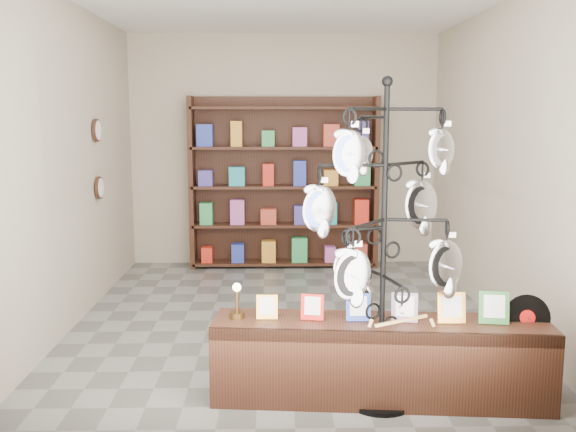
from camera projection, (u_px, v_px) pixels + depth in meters
name	position (u px, v px, depth m)	size (l,w,h in m)	color
ground	(288.00, 320.00, 6.18)	(5.00, 5.00, 0.00)	slate
room_envelope	(288.00, 126.00, 5.90)	(5.00, 5.00, 5.00)	#ACA08A
display_tree	(384.00, 220.00, 4.19)	(1.21, 1.21, 2.19)	black
front_shelf	(380.00, 360.00, 4.40)	(2.32, 0.67, 0.81)	black
back_shelving	(284.00, 188.00, 8.29)	(2.42, 0.36, 2.20)	black
wall_clocks	(98.00, 159.00, 6.70)	(0.03, 0.24, 0.84)	black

